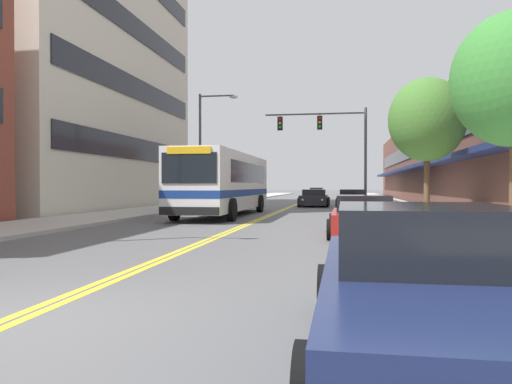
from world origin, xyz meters
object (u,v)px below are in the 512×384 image
car_silver_parked_right_end (353,200)px  fire_hydrant (421,220)px  street_lamp_left_far (206,140)px  street_tree_right_mid (427,120)px  car_navy_parked_right_foreground (428,292)px  traffic_signal_mast (331,137)px  car_red_parked_right_mid (363,217)px  car_beige_parked_right_far (351,197)px  car_black_parked_left_mid (230,198)px  car_charcoal_moving_lead (314,198)px  car_dark_grey_moving_second (317,193)px  city_bus (225,181)px

car_silver_parked_right_end → fire_hydrant: bearing=-85.1°
street_lamp_left_far → street_tree_right_mid: street_lamp_left_far is taller
street_lamp_left_far → car_navy_parked_right_foreground: bearing=-70.5°
traffic_signal_mast → street_tree_right_mid: 13.16m
car_silver_parked_right_end → street_lamp_left_far: 10.44m
traffic_signal_mast → car_red_parked_right_mid: bearing=-85.6°
traffic_signal_mast → street_lamp_left_far: size_ratio=0.93×
car_navy_parked_right_foreground → car_silver_parked_right_end: 29.25m
car_beige_parked_right_far → car_black_parked_left_mid: bearing=-147.6°
car_beige_parked_right_far → traffic_signal_mast: (-1.48, -6.85, 4.23)m
car_silver_parked_right_end → traffic_signal_mast: 4.47m
traffic_signal_mast → street_tree_right_mid: bearing=-71.3°
car_black_parked_left_mid → street_lamp_left_far: size_ratio=0.67×
car_beige_parked_right_far → fire_hydrant: 25.74m
street_tree_right_mid → traffic_signal_mast: bearing=108.7°
car_charcoal_moving_lead → car_dark_grey_moving_second: bearing=92.6°
car_black_parked_left_mid → street_lamp_left_far: street_lamp_left_far is taller
car_beige_parked_right_far → car_charcoal_moving_lead: 4.79m
car_dark_grey_moving_second → street_lamp_left_far: bearing=-100.3°
car_black_parked_left_mid → fire_hydrant: car_black_parked_left_mid is taller
car_silver_parked_right_end → fire_hydrant: 18.67m
car_black_parked_left_mid → street_tree_right_mid: 18.28m
car_charcoal_moving_lead → traffic_signal_mast: (1.26, -2.92, 4.22)m
car_silver_parked_right_end → car_charcoal_moving_lead: (-2.71, 3.17, 0.00)m
city_bus → car_red_parked_right_mid: size_ratio=2.55×
traffic_signal_mast → street_lamp_left_far: bearing=-158.4°
car_navy_parked_right_foreground → traffic_signal_mast: (-1.52, 29.50, 4.19)m
car_dark_grey_moving_second → street_lamp_left_far: 30.92m
car_navy_parked_right_foreground → car_silver_parked_right_end: (-0.07, 29.25, -0.04)m
car_beige_parked_right_far → car_silver_parked_right_end: car_silver_parked_right_end is taller
car_black_parked_left_mid → car_dark_grey_moving_second: size_ratio=1.07×
car_black_parked_left_mid → street_tree_right_mid: bearing=-50.1°
fire_hydrant → city_bus: bearing=129.5°
traffic_signal_mast → fire_hydrant: bearing=-80.8°
city_bus → car_beige_parked_right_far: 17.14m
car_charcoal_moving_lead → traffic_signal_mast: traffic_signal_mast is taller
street_lamp_left_far → city_bus: bearing=-65.5°
car_black_parked_left_mid → car_navy_parked_right_foreground: size_ratio=1.02×
car_black_parked_left_mid → car_red_parked_right_mid: 21.46m
car_black_parked_left_mid → car_silver_parked_right_end: bearing=-10.0°
city_bus → traffic_signal_mast: size_ratio=1.78×
street_tree_right_mid → car_navy_parked_right_foreground: bearing=-99.0°
fire_hydrant → car_dark_grey_moving_second: bearing=96.7°
car_black_parked_left_mid → car_dark_grey_moving_second: (4.93, 25.80, -0.01)m
car_dark_grey_moving_second → car_beige_parked_right_far: bearing=-79.3°
car_beige_parked_right_far → car_silver_parked_right_end: (-0.03, -7.09, 0.01)m
car_black_parked_left_mid → fire_hydrant: bearing=-62.9°
car_red_parked_right_mid → street_tree_right_mid: 7.47m
car_beige_parked_right_far → car_charcoal_moving_lead: car_charcoal_moving_lead is taller
car_dark_grey_moving_second → traffic_signal_mast: 27.52m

